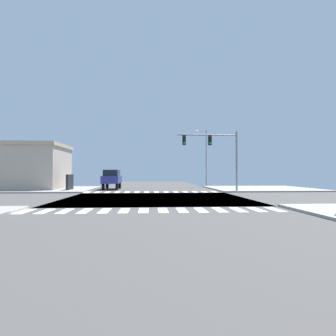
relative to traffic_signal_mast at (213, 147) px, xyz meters
The scene contains 9 objects.
ground 10.24m from the traffic_signal_mast, 131.76° to the right, with size 90.00×90.00×0.05m.
sidewalk_corner_ne 9.79m from the traffic_signal_mast, 36.89° to the left, with size 12.00×12.00×0.14m.
sidewalk_corner_nw 20.29m from the traffic_signal_mast, 164.76° to the left, with size 12.00×12.00×0.14m.
crosswalk_near 16.13m from the traffic_signal_mast, 114.15° to the right, with size 13.50×2.00×0.01m.
crosswalk_far 7.85m from the traffic_signal_mast, behind, with size 13.50×2.00×0.01m.
traffic_signal_mast is the anchor object (origin of this frame).
street_lamp 12.95m from the traffic_signal_mast, 82.98° to the left, with size 1.78×0.32×8.31m.
bank_building 23.12m from the traffic_signal_mast, 165.74° to the left, with size 12.90×7.71×5.36m.
suv_crossing_1 12.91m from the traffic_signal_mast, 152.39° to the left, with size 1.96×4.60×2.34m.
Camera 1 is at (-0.43, -22.27, 1.94)m, focal length 30.66 mm.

